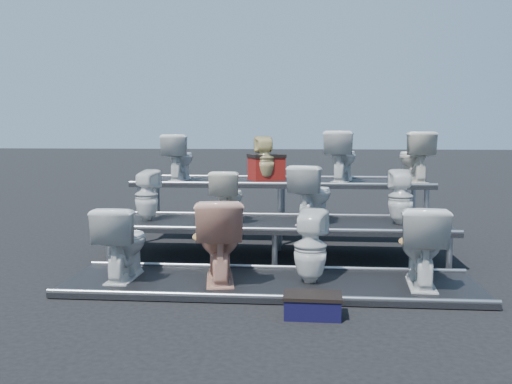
# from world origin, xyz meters

# --- Properties ---
(ground) EXTENTS (80.00, 80.00, 0.00)m
(ground) POSITION_xyz_m (0.00, 0.00, 0.00)
(ground) COLOR black
(ground) RESTS_ON ground
(tier_front) EXTENTS (4.20, 1.20, 0.06)m
(tier_front) POSITION_xyz_m (0.00, -1.30, 0.03)
(tier_front) COLOR black
(tier_front) RESTS_ON ground
(tier_mid) EXTENTS (4.20, 1.20, 0.46)m
(tier_mid) POSITION_xyz_m (0.00, 0.00, 0.23)
(tier_mid) COLOR black
(tier_mid) RESTS_ON ground
(tier_back) EXTENTS (4.20, 1.20, 0.86)m
(tier_back) POSITION_xyz_m (0.00, 1.30, 0.43)
(tier_back) COLOR black
(tier_back) RESTS_ON ground
(toilet_0) EXTENTS (0.45, 0.76, 0.77)m
(toilet_0) POSITION_xyz_m (-1.54, -1.30, 0.44)
(toilet_0) COLOR silver
(toilet_0) RESTS_ON tier_front
(toilet_1) EXTENTS (0.61, 0.91, 0.86)m
(toilet_1) POSITION_xyz_m (-0.53, -1.30, 0.49)
(toilet_1) COLOR #DB9C82
(toilet_1) RESTS_ON tier_front
(toilet_2) EXTENTS (0.41, 0.41, 0.74)m
(toilet_2) POSITION_xyz_m (0.40, -1.30, 0.43)
(toilet_2) COLOR silver
(toilet_2) RESTS_ON tier_front
(toilet_3) EXTENTS (0.51, 0.82, 0.81)m
(toilet_3) POSITION_xyz_m (1.50, -1.30, 0.46)
(toilet_3) COLOR silver
(toilet_3) RESTS_ON tier_front
(toilet_4) EXTENTS (0.37, 0.37, 0.64)m
(toilet_4) POSITION_xyz_m (-1.65, 0.00, 0.78)
(toilet_4) COLOR silver
(toilet_4) RESTS_ON tier_mid
(toilet_5) EXTENTS (0.41, 0.66, 0.64)m
(toilet_5) POSITION_xyz_m (-0.61, 0.00, 0.78)
(toilet_5) COLOR silver
(toilet_5) RESTS_ON tier_mid
(toilet_6) EXTENTS (0.64, 0.81, 0.72)m
(toilet_6) POSITION_xyz_m (0.43, 0.00, 0.82)
(toilet_6) COLOR silver
(toilet_6) RESTS_ON tier_mid
(toilet_7) EXTENTS (0.30, 0.31, 0.66)m
(toilet_7) POSITION_xyz_m (1.50, 0.00, 0.79)
(toilet_7) COLOR silver
(toilet_7) RESTS_ON tier_mid
(toilet_8) EXTENTS (0.42, 0.69, 0.68)m
(toilet_8) POSITION_xyz_m (-1.52, 1.30, 1.20)
(toilet_8) COLOR silver
(toilet_8) RESTS_ON tier_back
(toilet_9) EXTENTS (0.36, 0.36, 0.65)m
(toilet_9) POSITION_xyz_m (-0.25, 1.30, 1.19)
(toilet_9) COLOR #DAC884
(toilet_9) RESTS_ON tier_back
(toilet_10) EXTENTS (0.57, 0.79, 0.73)m
(toilet_10) POSITION_xyz_m (0.86, 1.30, 1.23)
(toilet_10) COLOR silver
(toilet_10) RESTS_ON tier_back
(toilet_11) EXTENTS (0.52, 0.76, 0.72)m
(toilet_11) POSITION_xyz_m (1.89, 1.30, 1.22)
(toilet_11) COLOR silver
(toilet_11) RESTS_ON tier_back
(red_crate) EXTENTS (0.58, 0.53, 0.33)m
(red_crate) POSITION_xyz_m (-0.23, 1.41, 1.03)
(red_crate) COLOR maroon
(red_crate) RESTS_ON tier_back
(step_stool) EXTENTS (0.48, 0.30, 0.17)m
(step_stool) POSITION_xyz_m (0.42, -2.20, 0.09)
(step_stool) COLOR black
(step_stool) RESTS_ON ground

